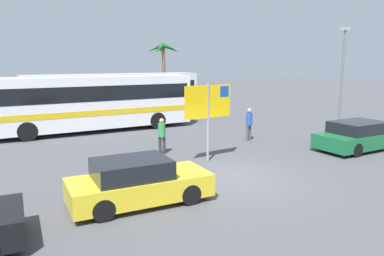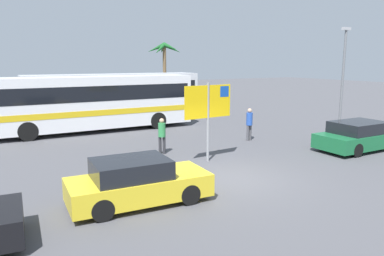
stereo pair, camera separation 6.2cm
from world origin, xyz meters
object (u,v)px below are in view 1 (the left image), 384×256
at_px(car_green, 360,136).
at_px(pedestrian_by_bus, 249,122).
at_px(pedestrian_near_sign, 162,133).
at_px(bus_rear_coach, 114,95).
at_px(ferry_sign, 209,105).
at_px(car_yellow, 138,182).
at_px(bus_front_coach, 92,101).

relative_size(car_green, pedestrian_by_bus, 2.71).
bearing_deg(pedestrian_near_sign, bus_rear_coach, 26.48).
height_order(ferry_sign, car_green, ferry_sign).
bearing_deg(car_yellow, bus_front_coach, 84.23).
height_order(bus_rear_coach, ferry_sign, ferry_sign).
relative_size(bus_front_coach, ferry_sign, 3.64).
bearing_deg(bus_front_coach, car_yellow, -98.20).
bearing_deg(ferry_sign, car_yellow, -149.87).
relative_size(pedestrian_by_bus, pedestrian_near_sign, 1.05).
relative_size(ferry_sign, car_green, 0.71).
height_order(car_yellow, pedestrian_near_sign, pedestrian_near_sign).
distance_m(bus_front_coach, ferry_sign, 9.20).
bearing_deg(car_yellow, ferry_sign, 37.08).
relative_size(ferry_sign, pedestrian_by_bus, 1.91).
xyz_separation_m(bus_front_coach, car_green, (9.65, -10.55, -1.15)).
bearing_deg(bus_front_coach, bus_rear_coach, 53.99).
xyz_separation_m(bus_rear_coach, pedestrian_by_bus, (4.03, -9.69, -0.80)).
distance_m(bus_front_coach, car_yellow, 11.90).
bearing_deg(bus_rear_coach, ferry_sign, -89.24).
xyz_separation_m(bus_front_coach, ferry_sign, (2.47, -8.85, 0.54)).
height_order(bus_rear_coach, car_green, bus_rear_coach).
height_order(bus_front_coach, ferry_sign, ferry_sign).
relative_size(bus_rear_coach, ferry_sign, 3.64).
height_order(bus_front_coach, pedestrian_near_sign, bus_front_coach).
bearing_deg(car_yellow, pedestrian_by_bus, 35.42).
distance_m(bus_front_coach, car_green, 14.34).
relative_size(bus_rear_coach, pedestrian_by_bus, 6.97).
bearing_deg(ferry_sign, car_green, -17.83).
relative_size(bus_front_coach, bus_rear_coach, 1.00).
bearing_deg(pedestrian_near_sign, pedestrian_by_bus, -54.13).
relative_size(bus_front_coach, pedestrian_near_sign, 7.35).
relative_size(car_green, pedestrian_near_sign, 2.86).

